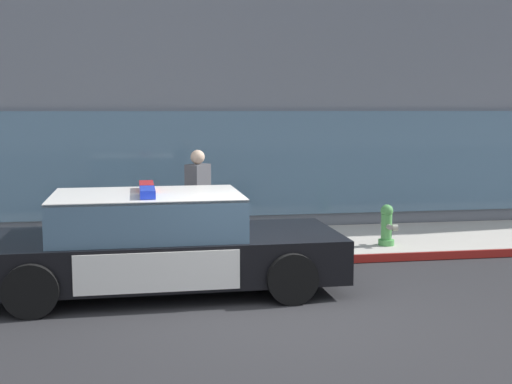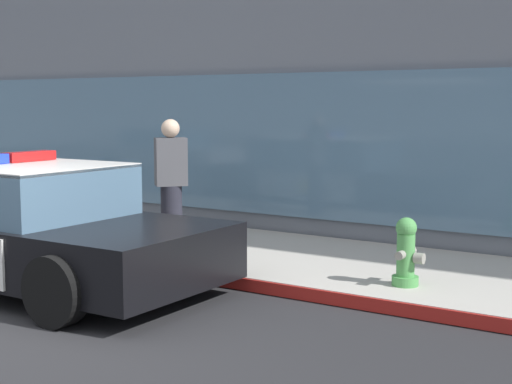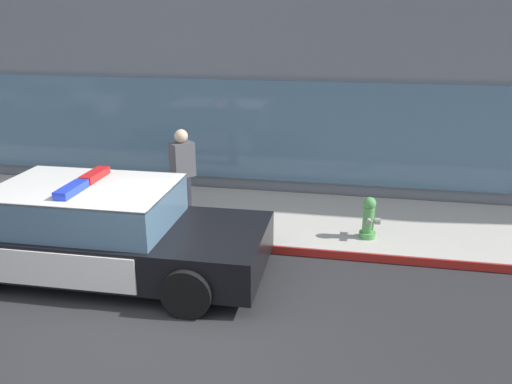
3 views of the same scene
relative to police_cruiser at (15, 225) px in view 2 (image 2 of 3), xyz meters
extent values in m
plane|color=#262628|center=(1.50, -1.28, -0.68)|extent=(48.00, 48.00, 0.00)
cube|color=#B2ADA3|center=(1.50, 2.51, -0.61)|extent=(48.00, 2.76, 0.15)
cube|color=maroon|center=(1.50, 1.12, -0.61)|extent=(28.80, 0.04, 0.14)
cube|color=slate|center=(1.43, 3.91, 0.77)|extent=(14.20, 0.08, 2.10)
cube|color=black|center=(0.06, 0.00, -0.18)|extent=(4.98, 2.00, 0.60)
cube|color=silver|center=(1.65, 0.02, -0.02)|extent=(1.71, 1.93, 0.05)
cube|color=silver|center=(-0.05, 0.98, -0.18)|extent=(2.08, 0.06, 0.51)
cube|color=yellow|center=(-0.05, 1.00, -0.18)|extent=(0.22, 0.01, 0.26)
cube|color=slate|center=(-0.14, 0.00, 0.39)|extent=(2.60, 1.78, 0.60)
cube|color=silver|center=(-0.14, 0.00, 0.68)|extent=(2.60, 1.78, 0.04)
cube|color=red|center=(-0.14, 0.35, 0.76)|extent=(0.21, 0.66, 0.11)
cylinder|color=black|center=(1.68, 0.99, -0.34)|extent=(0.68, 0.23, 0.68)
cylinder|color=black|center=(1.71, -0.95, -0.34)|extent=(0.68, 0.23, 0.68)
cylinder|color=#4C994C|center=(4.03, 1.76, -0.48)|extent=(0.28, 0.28, 0.10)
cylinder|color=#4C994C|center=(4.03, 1.76, -0.21)|extent=(0.19, 0.19, 0.45)
sphere|color=#4C994C|center=(4.03, 1.76, 0.09)|extent=(0.22, 0.22, 0.22)
cylinder|color=gray|center=(4.03, 1.76, 0.16)|extent=(0.06, 0.06, 0.05)
cylinder|color=gray|center=(4.03, 1.62, -0.18)|extent=(0.09, 0.10, 0.09)
cylinder|color=gray|center=(4.03, 1.91, -0.18)|extent=(0.09, 0.10, 0.09)
cylinder|color=gray|center=(4.18, 1.76, -0.22)|extent=(0.10, 0.12, 0.12)
cylinder|color=#23232D|center=(0.72, 1.91, -0.11)|extent=(0.28, 0.28, 0.85)
cube|color=#4C4C51|center=(0.72, 1.91, 0.63)|extent=(0.46, 0.47, 0.62)
sphere|color=beige|center=(0.72, 1.91, 1.06)|extent=(0.24, 0.24, 0.24)
camera|label=1|loc=(-0.18, -9.24, 1.86)|focal=46.70mm
camera|label=2|loc=(6.98, -5.60, 1.38)|focal=52.88mm
camera|label=3|loc=(3.74, -6.70, 3.09)|focal=36.89mm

